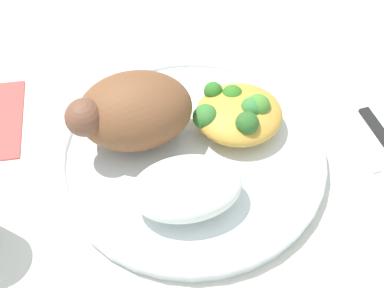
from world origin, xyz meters
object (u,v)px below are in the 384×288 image
(plate, at_px, (192,155))
(mac_cheese_with_broccoli, at_px, (238,113))
(fork, at_px, (364,152))
(rice_pile, at_px, (186,188))
(roasted_chicken, at_px, (132,111))

(plate, bearing_deg, mac_cheese_with_broccoli, -154.91)
(mac_cheese_with_broccoli, height_order, fork, mac_cheese_with_broccoli)
(rice_pile, relative_size, fork, 0.75)
(roasted_chicken, distance_m, fork, 0.25)
(roasted_chicken, height_order, mac_cheese_with_broccoli, roasted_chicken)
(plate, xyz_separation_m, rice_pile, (0.02, 0.06, 0.03))
(rice_pile, xyz_separation_m, fork, (-0.20, -0.03, -0.04))
(fork, bearing_deg, plate, -8.23)
(rice_pile, relative_size, mac_cheese_with_broccoli, 1.10)
(roasted_chicken, bearing_deg, rice_pile, 113.17)
(mac_cheese_with_broccoli, xyz_separation_m, fork, (-0.13, 0.05, -0.03))
(rice_pile, xyz_separation_m, mac_cheese_with_broccoli, (-0.07, -0.08, -0.00))
(fork, bearing_deg, roasted_chicken, -13.59)
(roasted_chicken, distance_m, mac_cheese_with_broccoli, 0.11)
(roasted_chicken, bearing_deg, fork, 166.41)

